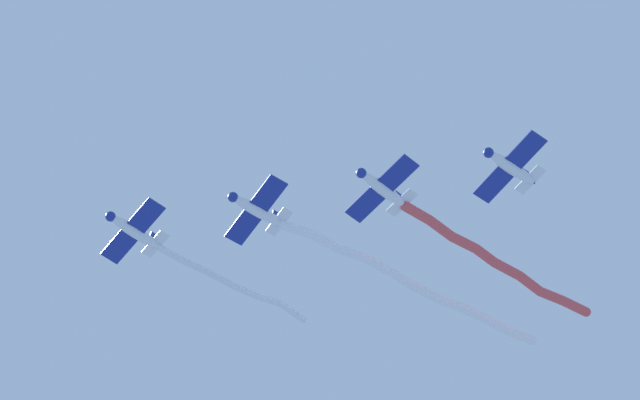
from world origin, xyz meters
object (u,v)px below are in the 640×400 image
object	(u,v)px
airplane_lead	(133,231)
airplane_right_wing	(382,188)
airplane_slot	(510,167)
airplane_left_wing	(256,210)

from	to	relation	value
airplane_lead	airplane_right_wing	xyz separation A→B (m)	(19.32, 12.33, 0.50)
airplane_slot	airplane_left_wing	bearing A→B (deg)	-46.19
airplane_left_wing	airplane_right_wing	size ratio (longest dim) A/B	1.01
airplane_lead	airplane_left_wing	bearing A→B (deg)	130.27
airplane_lead	airplane_slot	size ratio (longest dim) A/B	1.00
airplane_left_wing	airplane_right_wing	world-z (taller)	airplane_right_wing
airplane_left_wing	airplane_slot	xyz separation A→B (m)	(19.32, 12.33, 0.50)
airplane_left_wing	airplane_right_wing	xyz separation A→B (m)	(9.67, 6.16, 0.25)
airplane_right_wing	airplane_slot	size ratio (longest dim) A/B	0.99
airplane_lead	airplane_left_wing	xyz separation A→B (m)	(9.65, 6.17, 0.25)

